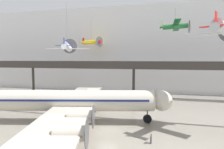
{
  "coord_description": "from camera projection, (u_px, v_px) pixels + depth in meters",
  "views": [
    {
      "loc": [
        7.22,
        -25.91,
        9.83
      ],
      "look_at": [
        -0.9,
        6.32,
        7.24
      ],
      "focal_mm": 32.0,
      "sensor_mm": 36.0,
      "label": 1
    }
  ],
  "objects": [
    {
      "name": "suspended_plane_silver_racer",
      "position": [
        224.0,
        30.0,
        25.49
      ],
      "size": [
        9.46,
        8.45,
        8.96
      ],
      "rotation": [
        0.0,
        0.0,
        1.07
      ],
      "color": "silver"
    },
    {
      "name": "info_sign_pedestal",
      "position": [
        151.0,
        139.0,
        23.25
      ],
      "size": [
        0.2,
        0.78,
        1.24
      ],
      "rotation": [
        0.0,
        0.0,
        -0.11
      ],
      "color": "#4C4C51",
      "rests_on": "ground"
    },
    {
      "name": "airliner_silver_main",
      "position": [
        69.0,
        101.0,
        30.61
      ],
      "size": [
        31.63,
        36.5,
        9.58
      ],
      "rotation": [
        0.0,
        0.0,
        0.23
      ],
      "color": "beige",
      "rests_on": "ground"
    },
    {
      "name": "suspended_plane_green_biplane",
      "position": [
        175.0,
        26.0,
        44.89
      ],
      "size": [
        6.64,
        8.14,
        5.64
      ],
      "rotation": [
        0.0,
        0.0,
        6.28
      ],
      "color": "#1E6B33"
    },
    {
      "name": "hangar_back_wall",
      "position": [
        137.0,
        49.0,
        59.12
      ],
      "size": [
        140.0,
        3.0,
        25.34
      ],
      "color": "white",
      "rests_on": "ground"
    },
    {
      "name": "suspended_plane_yellow_lowwing",
      "position": [
        91.0,
        42.0,
        56.7
      ],
      "size": [
        7.18,
        8.29,
        8.11
      ],
      "rotation": [
        0.0,
        0.0,
        5.89
      ],
      "color": "yellow"
    },
    {
      "name": "ground_plane",
      "position": [
        107.0,
        130.0,
        27.57
      ],
      "size": [
        260.0,
        260.0,
        0.0
      ],
      "primitive_type": "plane",
      "color": "gray"
    },
    {
      "name": "mezzanine_walkway",
      "position": [
        133.0,
        67.0,
        51.15
      ],
      "size": [
        110.0,
        3.2,
        9.28
      ],
      "color": "#38332D",
      "rests_on": "ground"
    },
    {
      "name": "suspended_plane_white_twin",
      "position": [
        67.0,
        47.0,
        40.44
      ],
      "size": [
        8.93,
        7.54,
        10.0
      ],
      "rotation": [
        0.0,
        0.0,
        1.87
      ],
      "color": "silver"
    }
  ]
}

